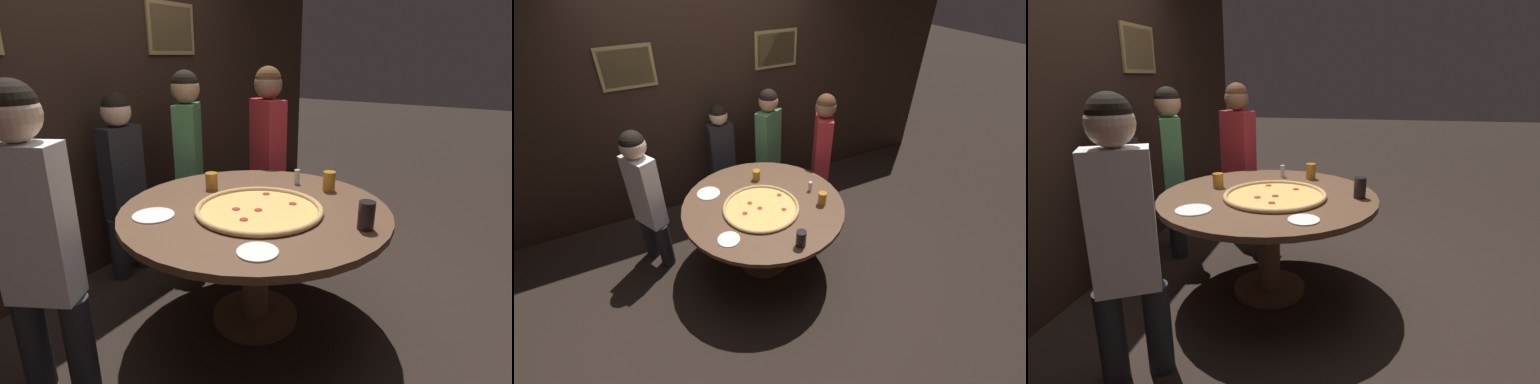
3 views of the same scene
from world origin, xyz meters
TOP-DOWN VIEW (x-y plane):
  - ground_plane at (0.00, 0.00)m, footprint 24.00×24.00m
  - back_wall at (0.00, 1.35)m, footprint 6.40×0.08m
  - dining_table at (0.00, 0.00)m, footprint 1.50×1.50m
  - giant_pizza at (-0.05, -0.06)m, footprint 0.70×0.70m
  - drink_cup_by_shaker at (0.04, -0.62)m, footprint 0.08×0.08m
  - drink_cup_front_edge at (0.12, 0.40)m, footprint 0.08×0.08m
  - drink_cup_near_right at (0.49, -0.24)m, footprint 0.08×0.08m
  - white_plate_left_side at (-0.40, 0.38)m, footprint 0.22×0.22m
  - white_plate_beside_cup at (-0.46, -0.30)m, footprint 0.19×0.19m
  - condiment_shaker at (0.50, -0.01)m, footprint 0.04×0.04m
  - diner_far_right at (-0.96, 0.50)m, footprint 0.29×0.39m
  - diner_far_left at (0.53, 0.95)m, footprint 0.38×0.29m
  - diner_centre_back at (0.97, 0.49)m, footprint 0.29×0.39m
  - diner_side_left at (-0.01, 1.08)m, footprint 0.33×0.20m

SIDE VIEW (x-z plane):
  - ground_plane at x=0.00m, z-range 0.00..0.00m
  - dining_table at x=0.00m, z-range 0.23..0.97m
  - white_plate_left_side at x=-0.40m, z-range 0.74..0.75m
  - white_plate_beside_cup at x=-0.46m, z-range 0.74..0.75m
  - diner_side_left at x=-0.01m, z-range 0.09..1.41m
  - giant_pizza at x=-0.05m, z-range 0.74..0.77m
  - condiment_shaker at x=0.50m, z-range 0.74..0.84m
  - drink_cup_front_edge at x=0.12m, z-range 0.74..0.85m
  - drink_cup_near_right at x=0.49m, z-range 0.74..0.86m
  - drink_cup_by_shaker at x=0.04m, z-range 0.74..0.88m
  - diner_far_left at x=0.53m, z-range 0.10..1.55m
  - diner_centre_back at x=0.97m, z-range 0.10..1.57m
  - diner_far_right at x=-0.96m, z-range 0.10..1.57m
  - back_wall at x=0.00m, z-range 0.00..2.60m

